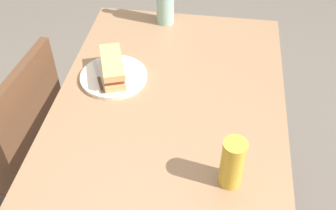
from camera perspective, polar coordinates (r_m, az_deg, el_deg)
dining_table at (r=1.39m, az=0.00°, el=-4.22°), size 1.17×0.75×0.75m
chair_far at (r=1.64m, az=-20.43°, el=-5.06°), size 0.44×0.44×0.87m
plate_near at (r=1.42m, az=-7.66°, el=3.99°), size 0.23×0.23×0.01m
baguette_sandwich_near at (r=1.40m, az=-7.82°, el=5.30°), size 0.20×0.13×0.07m
knife_near at (r=1.41m, az=-9.73°, el=3.76°), size 0.17×0.09×0.01m
beer_glass at (r=1.07m, az=9.05°, el=-8.10°), size 0.06×0.06×0.15m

